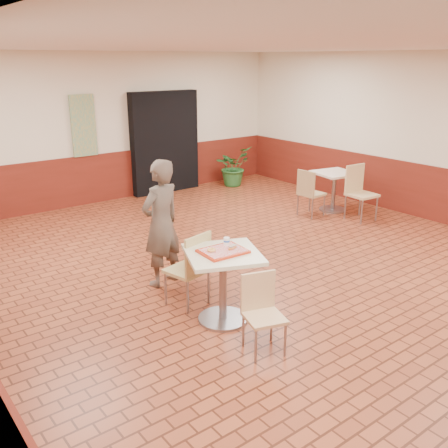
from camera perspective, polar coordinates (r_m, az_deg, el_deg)
room_shell at (r=6.53m, az=6.45°, el=6.31°), size 8.01×10.01×3.01m
wainscot_band at (r=6.81m, az=6.15°, el=-1.94°), size 8.00×10.00×1.00m
corridor_doorway at (r=11.16m, az=-6.77°, el=9.23°), size 1.60×0.22×2.20m
promo_poster at (r=10.35m, az=-15.76°, el=10.76°), size 0.50×0.03×1.20m
main_table at (r=5.58m, az=-0.12°, el=-5.87°), size 0.79×0.79×0.83m
chair_main_front at (r=5.12m, az=4.33°, el=-9.61°), size 0.47×0.47×0.81m
chair_main_back at (r=5.94m, az=-3.75°, el=-4.79°), size 0.51×0.51×0.93m
customer at (r=6.46m, az=-7.19°, el=0.05°), size 0.69×0.53×1.67m
serving_tray at (r=5.47m, az=-0.12°, el=-3.13°), size 0.49×0.38×0.03m
ring_donut at (r=5.42m, az=-1.45°, el=-2.98°), size 0.11×0.11×0.03m
long_john_donut at (r=5.49m, az=0.96°, el=-2.67°), size 0.14×0.10×0.04m
paper_cup at (r=5.59m, az=0.30°, el=-1.97°), size 0.07×0.07×0.09m
second_table at (r=9.98m, az=12.49°, el=4.41°), size 0.73×0.73×0.77m
chair_second_left at (r=9.52m, az=9.72°, el=3.78°), size 0.44×0.44×0.89m
chair_second_front at (r=9.54m, az=15.16°, el=3.84°), size 0.50×0.50×1.01m
potted_plant at (r=11.75m, az=1.03°, el=6.61°), size 0.99×0.92×0.91m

